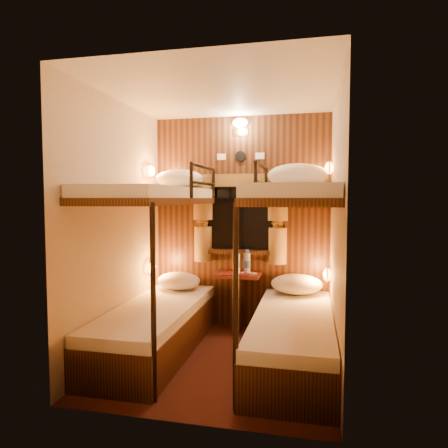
% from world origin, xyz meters
% --- Properties ---
extents(floor, '(2.10, 2.10, 0.00)m').
position_xyz_m(floor, '(0.00, 0.00, 0.00)').
color(floor, black).
rests_on(floor, ground).
extents(ceiling, '(2.10, 2.10, 0.00)m').
position_xyz_m(ceiling, '(0.00, 0.00, 2.40)').
color(ceiling, silver).
rests_on(ceiling, wall_back).
extents(wall_back, '(2.40, 0.00, 2.40)m').
position_xyz_m(wall_back, '(0.00, 1.05, 1.20)').
color(wall_back, '#C6B293').
rests_on(wall_back, floor).
extents(wall_front, '(2.40, 0.00, 2.40)m').
position_xyz_m(wall_front, '(0.00, -1.05, 1.20)').
color(wall_front, '#C6B293').
rests_on(wall_front, floor).
extents(wall_left, '(0.00, 2.40, 2.40)m').
position_xyz_m(wall_left, '(-1.00, 0.00, 1.20)').
color(wall_left, '#C6B293').
rests_on(wall_left, floor).
extents(wall_right, '(0.00, 2.40, 2.40)m').
position_xyz_m(wall_right, '(1.00, 0.00, 1.20)').
color(wall_right, '#C6B293').
rests_on(wall_right, floor).
extents(back_panel, '(2.00, 0.03, 2.40)m').
position_xyz_m(back_panel, '(0.00, 1.04, 1.20)').
color(back_panel, black).
rests_on(back_panel, floor).
extents(bunk_left, '(0.72, 1.90, 1.82)m').
position_xyz_m(bunk_left, '(-0.65, 0.07, 0.56)').
color(bunk_left, black).
rests_on(bunk_left, floor).
extents(bunk_right, '(0.72, 1.90, 1.82)m').
position_xyz_m(bunk_right, '(0.65, 0.07, 0.56)').
color(bunk_right, black).
rests_on(bunk_right, floor).
extents(window, '(1.00, 0.12, 0.79)m').
position_xyz_m(window, '(0.00, 1.00, 1.18)').
color(window, black).
rests_on(window, back_panel).
extents(curtains, '(1.10, 0.22, 1.00)m').
position_xyz_m(curtains, '(0.00, 0.97, 1.26)').
color(curtains, olive).
rests_on(curtains, back_panel).
extents(back_fixtures, '(0.54, 0.09, 0.48)m').
position_xyz_m(back_fixtures, '(0.00, 1.00, 2.25)').
color(back_fixtures, black).
rests_on(back_fixtures, back_panel).
extents(reading_lamps, '(2.00, 0.20, 1.25)m').
position_xyz_m(reading_lamps, '(-0.00, 0.70, 1.24)').
color(reading_lamps, orange).
rests_on(reading_lamps, wall_left).
extents(table, '(0.50, 0.34, 0.66)m').
position_xyz_m(table, '(0.00, 0.85, 0.41)').
color(table, '#622816').
rests_on(table, floor).
extents(bottle_left, '(0.07, 0.07, 0.26)m').
position_xyz_m(bottle_left, '(0.00, 0.80, 0.76)').
color(bottle_left, '#99BFE5').
rests_on(bottle_left, table).
extents(bottle_right, '(0.08, 0.08, 0.26)m').
position_xyz_m(bottle_right, '(0.11, 0.85, 0.76)').
color(bottle_right, '#99BFE5').
rests_on(bottle_right, table).
extents(sachet_a, '(0.10, 0.09, 0.01)m').
position_xyz_m(sachet_a, '(0.17, 0.84, 0.65)').
color(sachet_a, silver).
rests_on(sachet_a, table).
extents(sachet_b, '(0.09, 0.08, 0.01)m').
position_xyz_m(sachet_b, '(0.05, 0.87, 0.65)').
color(sachet_b, silver).
rests_on(sachet_b, table).
extents(pillow_lower_left, '(0.49, 0.35, 0.19)m').
position_xyz_m(pillow_lower_left, '(-0.65, 0.74, 0.55)').
color(pillow_lower_left, white).
rests_on(pillow_lower_left, bunk_left).
extents(pillow_lower_right, '(0.54, 0.39, 0.21)m').
position_xyz_m(pillow_lower_right, '(0.65, 0.80, 0.56)').
color(pillow_lower_right, white).
rests_on(pillow_lower_right, bunk_right).
extents(pillow_upper_left, '(0.54, 0.39, 0.21)m').
position_xyz_m(pillow_upper_left, '(-0.65, 0.79, 1.69)').
color(pillow_upper_left, white).
rests_on(pillow_upper_left, bunk_left).
extents(pillow_upper_right, '(0.62, 0.44, 0.24)m').
position_xyz_m(pillow_upper_right, '(0.65, 0.70, 1.71)').
color(pillow_upper_right, white).
rests_on(pillow_upper_right, bunk_right).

